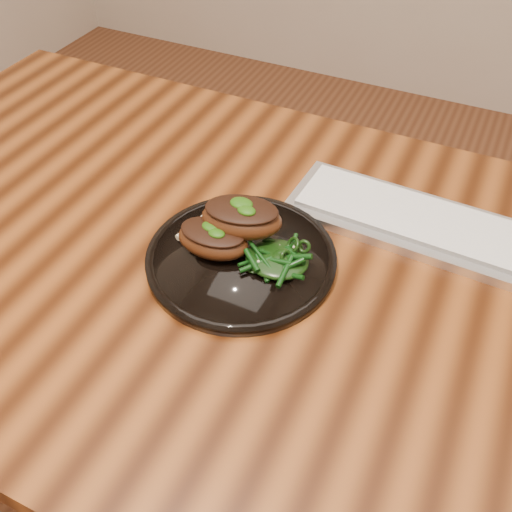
{
  "coord_description": "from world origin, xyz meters",
  "views": [
    {
      "loc": [
        0.17,
        -0.51,
        1.31
      ],
      "look_at": [
        -0.06,
        -0.02,
        0.78
      ],
      "focal_mm": 40.0,
      "sensor_mm": 36.0,
      "label": 1
    }
  ],
  "objects_px": {
    "desk": "(302,316)",
    "plate": "(241,258)",
    "greens_heap": "(277,256)",
    "lamb_chop_front": "(213,239)",
    "keyboard": "(441,229)"
  },
  "relations": [
    {
      "from": "plate",
      "to": "desk",
      "type": "bearing_deg",
      "value": 7.29
    },
    {
      "from": "lamb_chop_front",
      "to": "greens_heap",
      "type": "bearing_deg",
      "value": 8.78
    },
    {
      "from": "lamb_chop_front",
      "to": "greens_heap",
      "type": "height_order",
      "value": "lamb_chop_front"
    },
    {
      "from": "plate",
      "to": "lamb_chop_front",
      "type": "xyz_separation_m",
      "value": [
        -0.04,
        -0.01,
        0.03
      ]
    },
    {
      "from": "desk",
      "to": "greens_heap",
      "type": "xyz_separation_m",
      "value": [
        -0.04,
        -0.01,
        0.11
      ]
    },
    {
      "from": "plate",
      "to": "greens_heap",
      "type": "distance_m",
      "value": 0.06
    },
    {
      "from": "greens_heap",
      "to": "desk",
      "type": "bearing_deg",
      "value": 9.98
    },
    {
      "from": "desk",
      "to": "greens_heap",
      "type": "distance_m",
      "value": 0.12
    },
    {
      "from": "desk",
      "to": "greens_heap",
      "type": "bearing_deg",
      "value": -170.02
    },
    {
      "from": "greens_heap",
      "to": "keyboard",
      "type": "distance_m",
      "value": 0.25
    },
    {
      "from": "desk",
      "to": "plate",
      "type": "xyz_separation_m",
      "value": [
        -0.09,
        -0.01,
        0.09
      ]
    },
    {
      "from": "lamb_chop_front",
      "to": "keyboard",
      "type": "bearing_deg",
      "value": 33.93
    },
    {
      "from": "plate",
      "to": "lamb_chop_front",
      "type": "height_order",
      "value": "lamb_chop_front"
    },
    {
      "from": "greens_heap",
      "to": "keyboard",
      "type": "xyz_separation_m",
      "value": [
        0.18,
        0.17,
        -0.02
      ]
    },
    {
      "from": "desk",
      "to": "lamb_chop_front",
      "type": "xyz_separation_m",
      "value": [
        -0.13,
        -0.02,
        0.12
      ]
    }
  ]
}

